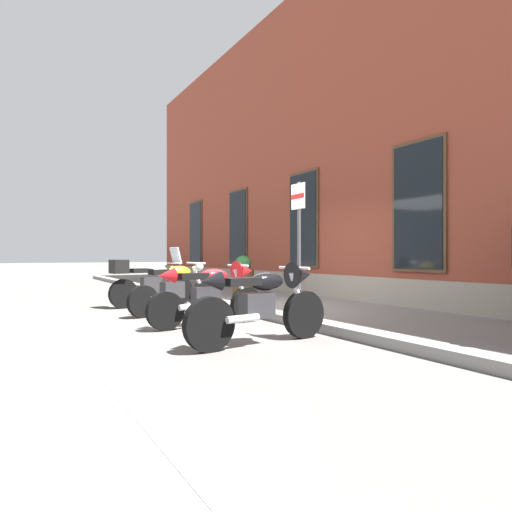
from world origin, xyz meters
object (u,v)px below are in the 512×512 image
at_px(motorcycle_yellow_naked, 176,289).
at_px(parking_sign, 299,228).
at_px(motorcycle_red_sport, 213,290).
at_px(barrel_planter, 243,278).
at_px(motorcycle_black_sport, 265,300).
at_px(motorcycle_silver_touring, 149,282).

relative_size(motorcycle_yellow_naked, parking_sign, 0.86).
distance_m(motorcycle_red_sport, barrel_planter, 3.47).
bearing_deg(motorcycle_yellow_naked, motorcycle_black_sport, 0.05).
bearing_deg(motorcycle_red_sport, parking_sign, 73.14).
distance_m(motorcycle_yellow_naked, parking_sign, 2.77).
xyz_separation_m(motorcycle_silver_touring, parking_sign, (3.63, 1.54, 1.07)).
relative_size(motorcycle_silver_touring, motorcycle_yellow_naked, 1.05).
relative_size(parking_sign, barrel_planter, 2.26).
relative_size(motorcycle_black_sport, parking_sign, 0.95).
height_order(motorcycle_silver_touring, motorcycle_red_sport, motorcycle_silver_touring).
distance_m(motorcycle_silver_touring, motorcycle_yellow_naked, 1.58).
xyz_separation_m(motorcycle_yellow_naked, parking_sign, (2.05, 1.48, 1.14)).
bearing_deg(motorcycle_silver_touring, motorcycle_black_sport, 0.69).
bearing_deg(barrel_planter, parking_sign, -12.11).
xyz_separation_m(motorcycle_black_sport, barrel_planter, (-4.45, 2.16, 0.02)).
bearing_deg(parking_sign, motorcycle_yellow_naked, -144.15).
xyz_separation_m(motorcycle_yellow_naked, motorcycle_red_sport, (1.62, 0.05, 0.08)).
relative_size(motorcycle_yellow_naked, motorcycle_black_sport, 0.90).
bearing_deg(motorcycle_black_sport, parking_sign, 130.52).
bearing_deg(motorcycle_silver_touring, motorcycle_yellow_naked, 2.05).
height_order(motorcycle_silver_touring, motorcycle_yellow_naked, motorcycle_silver_touring).
bearing_deg(motorcycle_yellow_naked, motorcycle_silver_touring, -177.95).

